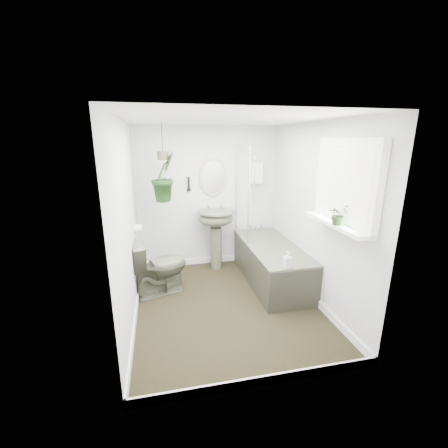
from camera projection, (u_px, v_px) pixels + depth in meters
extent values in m
cube|color=black|center=(226.00, 304.00, 3.94)|extent=(2.30, 2.80, 0.02)
cube|color=white|center=(227.00, 118.00, 3.30)|extent=(2.30, 2.80, 0.02)
cube|color=silver|center=(208.00, 198.00, 4.95)|extent=(2.30, 0.02, 2.30)
cube|color=silver|center=(267.00, 266.00, 2.30)|extent=(2.30, 0.02, 2.30)
cube|color=silver|center=(127.00, 225.00, 3.38)|extent=(0.02, 2.80, 2.30)
cube|color=silver|center=(314.00, 214.00, 3.86)|extent=(0.02, 2.80, 2.30)
cube|color=white|center=(226.00, 300.00, 3.92)|extent=(2.30, 2.80, 0.10)
cube|color=white|center=(256.00, 173.00, 4.93)|extent=(0.20, 0.10, 0.35)
ellipsoid|color=tan|center=(213.00, 177.00, 4.83)|extent=(0.46, 0.03, 0.62)
cylinder|color=black|center=(189.00, 184.00, 4.77)|extent=(0.04, 0.04, 0.22)
cylinder|color=white|center=(138.00, 228.00, 4.12)|extent=(0.11, 0.11, 0.11)
cube|color=white|center=(346.00, 184.00, 3.05)|extent=(0.08, 1.00, 0.90)
cube|color=white|center=(336.00, 224.00, 3.15)|extent=(0.18, 1.00, 0.04)
cube|color=white|center=(342.00, 184.00, 3.04)|extent=(0.01, 0.86, 0.76)
imported|color=#4F5240|center=(159.00, 266.00, 4.12)|extent=(0.89, 0.70, 0.80)
imported|color=black|center=(338.00, 214.00, 3.01)|extent=(0.24, 0.22, 0.21)
imported|color=black|center=(164.00, 177.00, 4.25)|extent=(0.49, 0.50, 0.71)
imported|color=black|center=(288.00, 260.00, 3.62)|extent=(0.10, 0.10, 0.20)
cylinder|color=#49412C|center=(163.00, 155.00, 4.17)|extent=(0.16, 0.16, 0.12)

